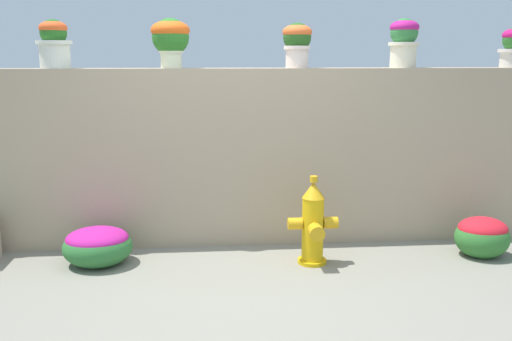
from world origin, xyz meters
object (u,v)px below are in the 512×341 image
at_px(flower_bush_left, 482,235).
at_px(flower_bush_right, 98,245).
at_px(fire_hydrant, 313,225).
at_px(potted_plant_1, 54,42).
at_px(potted_plant_4, 404,39).
at_px(potted_plant_3, 297,41).
at_px(potted_plant_2, 170,37).

height_order(flower_bush_left, flower_bush_right, flower_bush_left).
distance_m(fire_hydrant, flower_bush_right, 1.77).
height_order(potted_plant_1, fire_hydrant, potted_plant_1).
relative_size(potted_plant_4, flower_bush_right, 0.77).
relative_size(potted_plant_1, flower_bush_left, 0.88).
height_order(potted_plant_4, flower_bush_right, potted_plant_4).
distance_m(potted_plant_3, flower_bush_right, 2.42).
xyz_separation_m(potted_plant_4, fire_hydrant, (-0.91, -0.66, -1.50)).
bearing_deg(potted_plant_1, flower_bush_right, -53.60).
bearing_deg(fire_hydrant, flower_bush_right, 175.65).
bearing_deg(potted_plant_1, potted_plant_4, 0.80).
bearing_deg(fire_hydrant, potted_plant_1, 163.68).
bearing_deg(fire_hydrant, potted_plant_4, 35.92).
relative_size(potted_plant_1, flower_bush_right, 0.72).
distance_m(fire_hydrant, flower_bush_left, 1.48).
bearing_deg(flower_bush_left, fire_hydrant, -177.90).
xyz_separation_m(potted_plant_2, fire_hydrant, (1.14, -0.64, -1.51)).
height_order(potted_plant_1, flower_bush_left, potted_plant_1).
xyz_separation_m(potted_plant_1, flower_bush_right, (0.36, -0.48, -1.63)).
xyz_separation_m(potted_plant_2, potted_plant_3, (1.09, -0.01, -0.03)).
distance_m(potted_plant_2, potted_plant_3, 1.09).
relative_size(fire_hydrant, flower_bush_right, 1.30).
height_order(potted_plant_2, potted_plant_3, potted_plant_2).
bearing_deg(potted_plant_2, potted_plant_4, 0.44).
height_order(potted_plant_3, potted_plant_4, potted_plant_4).
distance_m(potted_plant_3, flower_bush_left, 2.30).
bearing_deg(flower_bush_left, potted_plant_4, 132.75).
relative_size(potted_plant_3, potted_plant_4, 0.90).
bearing_deg(potted_plant_4, potted_plant_1, -179.20).
distance_m(potted_plant_1, flower_bush_left, 3.97).
bearing_deg(flower_bush_left, potted_plant_3, 159.14).
relative_size(flower_bush_left, flower_bush_right, 0.82).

